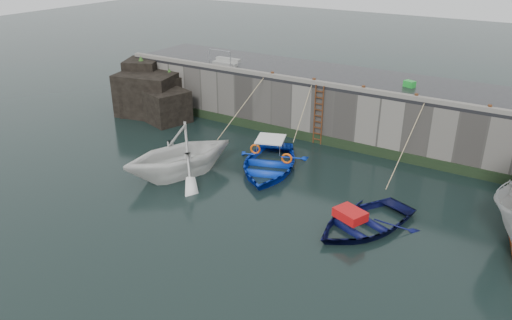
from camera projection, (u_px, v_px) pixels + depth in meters
The scene contains 20 objects.
ground at pixel (249, 242), 18.12m from camera, with size 120.00×120.00×0.00m, color black.
quay_back at pixel (372, 110), 27.19m from camera, with size 30.00×5.00×3.00m, color slate.
road_back at pixel (375, 82), 26.54m from camera, with size 30.00×5.00×0.16m, color black.
kerb_back at pixel (359, 89), 24.64m from camera, with size 30.00×0.30×0.20m, color slate.
algae_back at pixel (352, 146), 25.73m from camera, with size 30.00×0.08×0.50m, color black.
rock_outcrop at pixel (152, 93), 30.88m from camera, with size 5.85×4.24×3.41m.
ladder at pixel (318, 115), 26.11m from camera, with size 0.51×0.08×3.20m.
boat_near_white at pixel (180, 175), 23.26m from camera, with size 4.61×5.34×2.81m, color white.
boat_near_white_rope at pixel (237, 142), 26.91m from camera, with size 0.04×5.14×3.10m, color tan, non-canonical shape.
boat_near_blue at pixel (268, 169), 23.82m from camera, with size 3.69×5.17×1.07m, color #0C35C1.
boat_near_blue_rope at pixel (301, 146), 26.43m from camera, with size 0.04×3.13×3.10m, color tan, non-canonical shape.
boat_near_navy at pixel (363, 227), 19.10m from camera, with size 3.25×4.55×0.94m, color #090D3C.
boat_near_navy_rope at pixel (400, 181), 22.69m from camera, with size 0.04×5.00×3.10m, color tan, non-canonical shape.
fish_crate at pixel (410, 84), 25.30m from camera, with size 0.54×0.37×0.32m, color green.
railing at pixel (226, 61), 29.66m from camera, with size 1.60×1.05×1.00m.
bollard_a at pixel (272, 74), 27.11m from camera, with size 0.18×0.18×0.28m, color #3F1E0F.
bollard_b at pixel (314, 81), 25.91m from camera, with size 0.18×0.18×0.28m, color #3F1E0F.
bollard_c at pixel (363, 88), 24.61m from camera, with size 0.18×0.18×0.28m, color #3F1E0F.
bollard_d at pixel (416, 97), 23.36m from camera, with size 0.18×0.18×0.28m, color #3F1E0F.
bollard_e at pixel (490, 108), 21.82m from camera, with size 0.18×0.18×0.28m, color #3F1E0F.
Camera 1 is at (8.30, -12.85, 10.17)m, focal length 35.00 mm.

